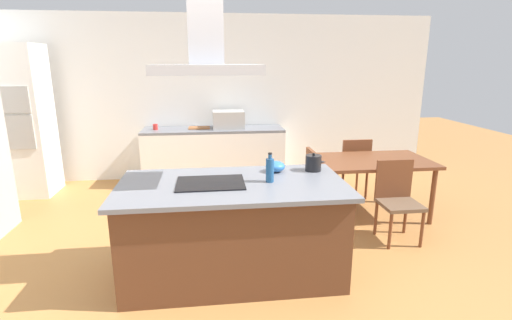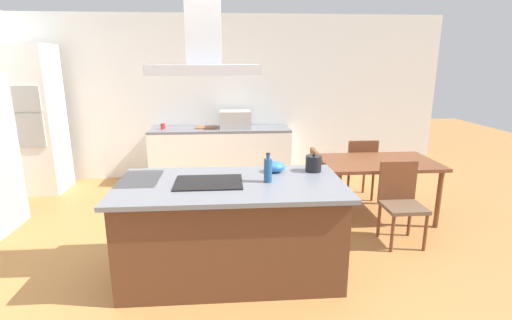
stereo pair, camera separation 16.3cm
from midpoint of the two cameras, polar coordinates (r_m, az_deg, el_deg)
The scene contains 17 objects.
ground at distance 5.15m, azimuth -5.34°, elevation -7.83°, with size 16.00×16.00×0.00m, color #AD753D.
wall_back at distance 6.54m, azimuth -6.11°, elevation 9.16°, with size 7.20×0.10×2.70m, color white.
kitchen_island at distance 3.60m, azimuth -4.75°, elevation -10.22°, with size 2.04×1.07×0.90m.
cooktop at distance 3.43m, azimuth -8.16°, elevation -3.43°, with size 0.60×0.44×0.01m, color black.
tea_kettle at distance 3.81m, azimuth 7.37°, elevation -0.43°, with size 0.21×0.16×0.18m.
olive_oil_bottle at distance 3.42m, azimuth 0.72°, elevation -1.46°, with size 0.07×0.07×0.27m.
mixing_bowl at distance 3.75m, azimuth 1.64°, elevation -0.98°, with size 0.19×0.19×0.11m, color #2D6BB7.
back_counter at distance 6.33m, azimuth -7.02°, elevation 0.68°, with size 2.26×0.62×0.90m.
countertop_microwave at distance 6.22m, azimuth -4.89°, elevation 6.03°, with size 0.50×0.38×0.28m, color #B2AFAA.
coffee_mug_red at distance 6.30m, azimuth -15.53°, elevation 4.79°, with size 0.08×0.08×0.09m, color red.
cutting_board at distance 6.29m, azimuth -9.21°, elevation 4.78°, with size 0.34×0.24×0.02m, color #995B33.
wall_oven_stack at distance 6.59m, azimuth -32.12°, elevation 4.89°, with size 0.70×0.66×2.20m.
dining_table at distance 5.05m, azimuth 16.24°, elevation -0.83°, with size 1.40×0.90×0.75m.
chair_at_left_end at distance 4.81m, azimuth 6.02°, elevation -3.03°, with size 0.42×0.42×0.89m.
chair_facing_island at distance 4.52m, azimuth 19.36°, elevation -4.99°, with size 0.42×0.42×0.89m.
chair_facing_back_wall at distance 5.69m, azimuth 13.55°, elevation -0.61°, with size 0.42×0.42×0.89m.
range_hood at distance 3.27m, azimuth -8.95°, elevation 16.94°, with size 0.90×0.55×0.78m.
Camera 1 is at (-0.19, -3.26, 1.96)m, focal length 26.76 mm.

